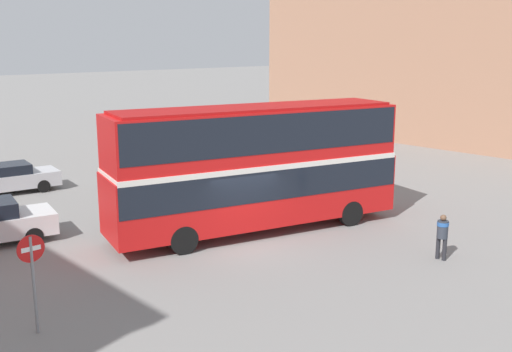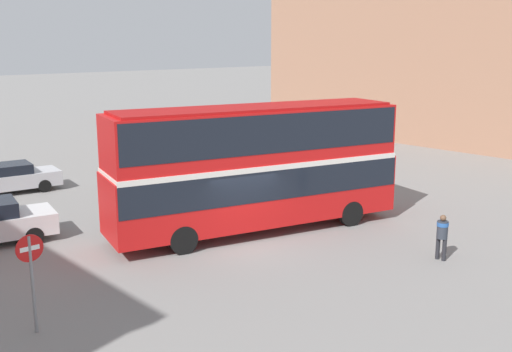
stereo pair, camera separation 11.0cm
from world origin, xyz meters
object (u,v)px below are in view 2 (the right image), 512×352
(double_decker_bus, at_px, (256,161))
(parked_car_kerb_near, at_px, (7,178))
(pedestrian_foreground, at_px, (442,232))
(no_entry_sign, at_px, (31,266))

(double_decker_bus, bearing_deg, parked_car_kerb_near, 126.04)
(pedestrian_foreground, relative_size, no_entry_sign, 0.61)
(double_decker_bus, height_order, pedestrian_foreground, double_decker_bus)
(pedestrian_foreground, height_order, parked_car_kerb_near, pedestrian_foreground)
(double_decker_bus, distance_m, pedestrian_foreground, 7.15)
(double_decker_bus, height_order, parked_car_kerb_near, double_decker_bus)
(parked_car_kerb_near, relative_size, no_entry_sign, 1.92)
(double_decker_bus, distance_m, no_entry_sign, 9.98)
(pedestrian_foreground, relative_size, parked_car_kerb_near, 0.32)
(parked_car_kerb_near, bearing_deg, double_decker_bus, -60.49)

